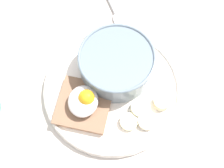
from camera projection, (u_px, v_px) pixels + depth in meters
ground_plane at (112, 92)px, 60.18cm from camera, size 120.00×120.00×2.00cm
plate at (112, 89)px, 58.53cm from camera, size 25.75×25.75×1.60cm
oatmeal_bowl at (117, 63)px, 57.50cm from camera, size 14.11×14.11×5.35cm
toast_slice at (84, 105)px, 56.28cm from camera, size 10.52×10.52×1.29cm
poached_egg at (84, 100)px, 54.52cm from camera, size 6.14×7.01×3.55cm
banana_slice_front at (147, 121)px, 55.27cm from camera, size 3.67×3.75×1.28cm
banana_slice_left at (140, 109)px, 56.04cm from camera, size 5.07×5.05×1.49cm
banana_slice_back at (161, 102)px, 56.46cm from camera, size 3.47×3.37×1.57cm
banana_slice_right at (129, 122)px, 55.18cm from camera, size 4.45×4.47×1.22cm
spoon at (114, 9)px, 66.25cm from camera, size 11.93×6.97×0.80cm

